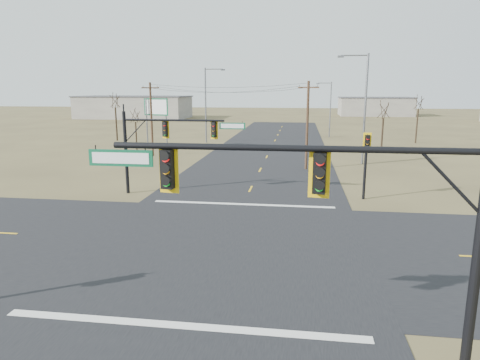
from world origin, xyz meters
name	(u,v)px	position (x,y,z in m)	size (l,w,h in m)	color
ground	(223,244)	(0.00, 0.00, 0.00)	(320.00, 320.00, 0.00)	brown
road_ew	(223,244)	(0.00, 0.00, 0.01)	(160.00, 14.00, 0.02)	black
road_ns	(223,244)	(0.00, 0.00, 0.01)	(14.00, 160.00, 0.02)	black
stop_bar_near	(181,325)	(0.00, -7.50, 0.03)	(12.00, 0.40, 0.01)	silver
stop_bar_far	(243,204)	(0.00, 7.50, 0.03)	(12.00, 0.40, 0.01)	silver
mast_arm_near	(324,195)	(4.26, -8.76, 4.83)	(10.33, 0.48, 6.61)	black
mast_arm_far	(170,135)	(-5.48, 9.57, 4.33)	(8.82, 0.53, 5.96)	black
pedestal_signal_ne	(366,151)	(8.12, 10.01, 3.36)	(0.58, 0.51, 4.66)	black
utility_pole_near	(307,124)	(4.28, 21.12, 4.33)	(1.95, 0.77, 8.25)	#48311F
utility_pole_far	(151,118)	(-13.03, 27.14, 4.33)	(2.02, 0.24, 8.24)	#48311F
highway_sign	(156,114)	(-14.35, 32.68, 4.49)	(3.33, 0.86, 6.38)	slate
streetlight_a	(363,103)	(9.77, 24.87, 6.14)	(3.03, 0.28, 10.93)	slate
streetlight_b	(329,106)	(8.09, 49.69, 4.84)	(2.40, 0.24, 8.64)	slate
streetlight_c	(207,101)	(-9.43, 40.25, 5.85)	(2.92, 0.46, 10.42)	slate
bare_tree_a	(135,115)	(-16.65, 31.47, 4.35)	(2.77, 2.77, 5.49)	black
bare_tree_b	(115,100)	(-23.33, 40.80, 5.97)	(3.74, 3.74, 7.46)	black
bare_tree_c	(384,109)	(13.49, 33.84, 5.13)	(3.15, 3.15, 6.53)	black
bare_tree_d	(419,102)	(19.96, 43.79, 5.74)	(3.39, 3.39, 7.13)	black
warehouse_left	(134,108)	(-40.00, 90.00, 2.75)	(28.00, 14.00, 5.50)	gray
warehouse_mid	(375,107)	(25.00, 110.00, 2.50)	(20.00, 12.00, 5.00)	gray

